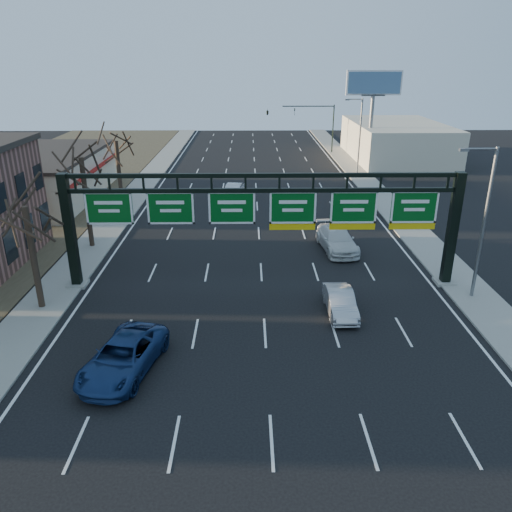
{
  "coord_description": "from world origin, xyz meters",
  "views": [
    {
      "loc": [
        -0.81,
        -20.85,
        13.49
      ],
      "look_at": [
        -0.43,
        4.89,
        3.2
      ],
      "focal_mm": 35.0,
      "sensor_mm": 36.0,
      "label": 1
    }
  ],
  "objects_px": {
    "car_blue_suv": "(123,357)",
    "car_silver_sedan": "(340,302)",
    "sign_gantry": "(265,215)",
    "car_white_wagon": "(337,239)"
  },
  "relations": [
    {
      "from": "car_silver_sedan",
      "to": "car_white_wagon",
      "type": "xyz_separation_m",
      "value": [
        1.46,
        10.0,
        0.13
      ]
    },
    {
      "from": "sign_gantry",
      "to": "car_silver_sedan",
      "type": "xyz_separation_m",
      "value": [
        4.14,
        -3.89,
        -3.95
      ]
    },
    {
      "from": "sign_gantry",
      "to": "car_white_wagon",
      "type": "xyz_separation_m",
      "value": [
        5.6,
        6.11,
        -3.82
      ]
    },
    {
      "from": "car_blue_suv",
      "to": "car_silver_sedan",
      "type": "height_order",
      "value": "car_blue_suv"
    },
    {
      "from": "car_blue_suv",
      "to": "car_white_wagon",
      "type": "height_order",
      "value": "car_white_wagon"
    },
    {
      "from": "car_blue_suv",
      "to": "car_silver_sedan",
      "type": "relative_size",
      "value": 1.36
    },
    {
      "from": "sign_gantry",
      "to": "car_white_wagon",
      "type": "bearing_deg",
      "value": 47.46
    },
    {
      "from": "car_blue_suv",
      "to": "sign_gantry",
      "type": "bearing_deg",
      "value": 67.01
    },
    {
      "from": "car_blue_suv",
      "to": "car_white_wagon",
      "type": "relative_size",
      "value": 1.0
    },
    {
      "from": "sign_gantry",
      "to": "car_blue_suv",
      "type": "distance_m",
      "value": 12.16
    }
  ]
}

